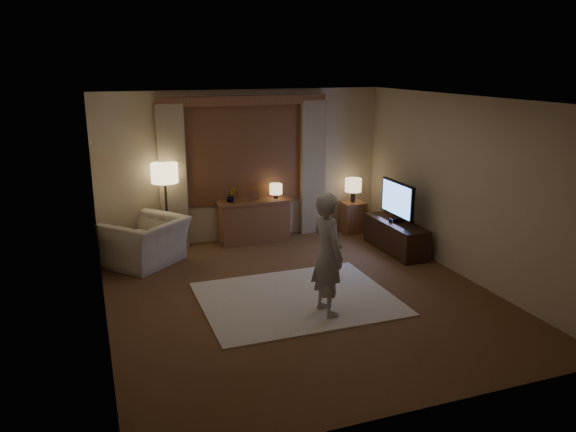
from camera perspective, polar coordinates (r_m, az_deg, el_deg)
name	(u,v)px	position (r m, az deg, el deg)	size (l,w,h in m)	color
room	(288,191)	(7.66, 0.05, 2.51)	(5.04, 5.54, 2.64)	brown
rug	(297,299)	(7.52, 0.91, -8.40)	(2.50, 2.00, 0.02)	white
sideboard	(254,222)	(9.78, -3.45, -0.62)	(1.20, 0.40, 0.70)	brown
picture_frame	(254,197)	(9.66, -3.49, 1.95)	(0.16, 0.02, 0.20)	brown
plant	(231,196)	(9.55, -5.80, 2.04)	(0.17, 0.13, 0.30)	#999999
table_lamp_sideboard	(276,190)	(9.76, -1.24, 2.70)	(0.22, 0.22, 0.30)	black
floor_lamp	(165,178)	(9.25, -12.41, 3.80)	(0.43, 0.43, 1.48)	black
armchair	(146,242)	(8.92, -14.22, -2.60)	(1.11, 0.97, 0.72)	beige
side_table	(352,217)	(10.42, 6.55, -0.08)	(0.40, 0.40, 0.56)	brown
table_lamp_side	(353,186)	(10.28, 6.65, 3.08)	(0.30, 0.30, 0.44)	black
tv_stand	(396,236)	(9.46, 10.89, -2.05)	(0.45, 1.40, 0.50)	black
tv	(398,200)	(9.30, 11.07, 1.60)	(0.23, 0.93, 0.67)	black
person	(328,254)	(6.85, 4.04, -3.89)	(0.56, 0.37, 1.53)	#B1ACA3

